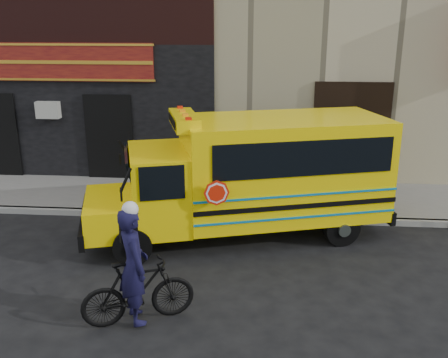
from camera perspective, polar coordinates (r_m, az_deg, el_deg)
ground at (r=10.40m, az=-4.17°, el=-9.93°), size 120.00×120.00×0.00m
curb at (r=12.71m, az=-2.38°, el=-4.22°), size 40.00×0.20×0.15m
sidewalk at (r=14.10m, az=-1.62°, el=-1.96°), size 40.00×3.00×0.15m
school_bus at (r=11.34m, az=3.52°, el=0.71°), size 7.22×4.00×2.92m
bicycle at (r=8.51m, az=-9.78°, el=-12.55°), size 1.93×1.20×1.12m
cyclist at (r=8.31m, az=-10.28°, el=-10.01°), size 0.77×0.86×1.98m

